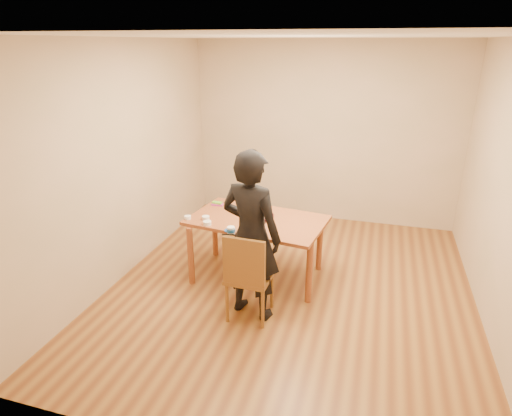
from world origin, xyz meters
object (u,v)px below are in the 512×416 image
(cake_plate, at_px, (261,216))
(person, at_px, (251,236))
(dining_table, at_px, (257,220))
(dining_chair, at_px, (250,276))
(cake, at_px, (261,212))

(cake_plate, distance_m, person, 0.82)
(dining_table, height_order, dining_chair, dining_table)
(cake_plate, xyz_separation_m, person, (0.13, -0.80, 0.11))
(cake_plate, bearing_deg, person, -80.84)
(dining_chair, xyz_separation_m, person, (0.00, 0.05, 0.42))
(dining_chair, distance_m, cake_plate, 0.91)
(cake, bearing_deg, cake_plate, 0.00)
(cake_plate, bearing_deg, cake, 0.00)
(dining_table, xyz_separation_m, cake_plate, (0.02, 0.07, 0.03))
(dining_table, relative_size, person, 0.87)
(dining_table, height_order, person, person)
(cake_plate, relative_size, person, 0.18)
(cake_plate, bearing_deg, dining_chair, -81.32)
(dining_chair, xyz_separation_m, cake_plate, (-0.13, 0.85, 0.31))
(dining_table, distance_m, cake_plate, 0.08)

